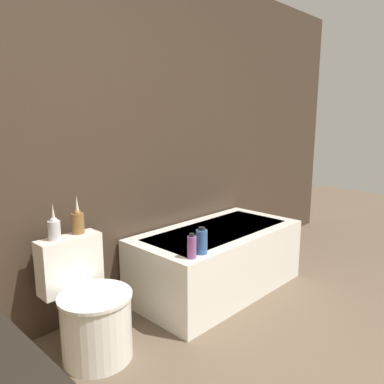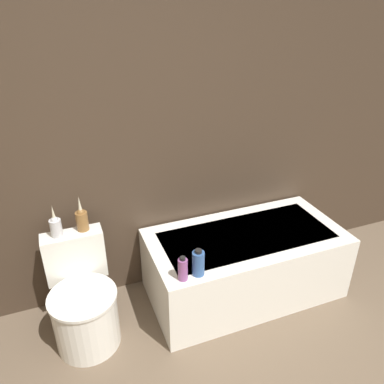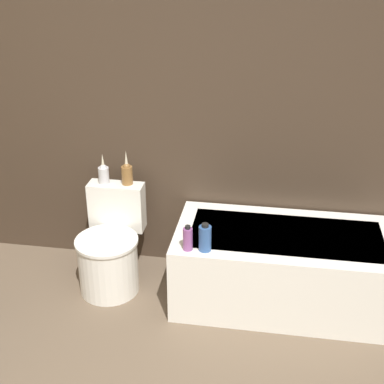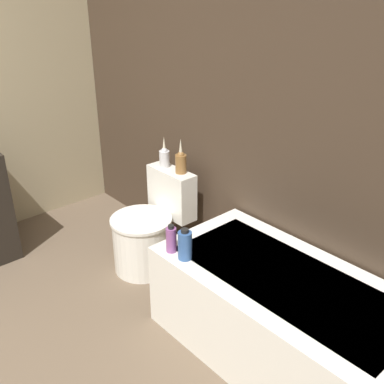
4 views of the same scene
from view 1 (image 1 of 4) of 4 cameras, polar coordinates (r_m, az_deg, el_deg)
The scene contains 7 objects.
wall_back_tiled at distance 2.73m, azimuth -13.58°, elevation 8.47°, with size 6.40×0.06×2.60m.
bathtub at distance 3.16m, azimuth 3.88°, elevation -10.19°, with size 1.44×0.72×0.52m.
toilet at distance 2.44m, azimuth -15.20°, elevation -17.16°, with size 0.43×0.57×0.69m.
vase_gold at distance 2.40m, azimuth -20.28°, elevation -5.11°, with size 0.07×0.07×0.22m.
vase_silver at distance 2.48m, azimuth -17.01°, elevation -4.18°, with size 0.08×0.08×0.25m.
shampoo_bottle_tall at distance 2.45m, azimuth -0.03°, elevation -8.35°, with size 0.06×0.06×0.17m.
shampoo_bottle_short at distance 2.52m, azimuth 1.48°, elevation -7.54°, with size 0.08×0.08×0.18m.
Camera 1 is at (-1.47, -0.06, 1.42)m, focal length 35.00 mm.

